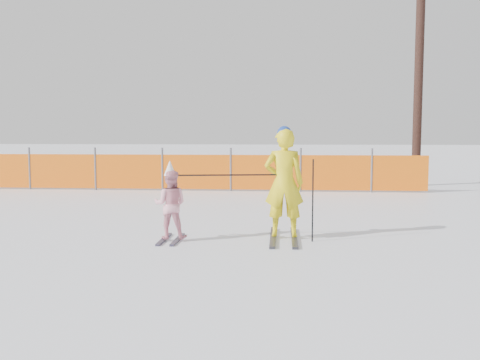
{
  "coord_description": "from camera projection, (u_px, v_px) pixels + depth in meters",
  "views": [
    {
      "loc": [
        0.62,
        -7.48,
        1.74
      ],
      "look_at": [
        0.0,
        0.5,
        1.0
      ],
      "focal_mm": 40.0,
      "sensor_mm": 36.0,
      "label": 1
    }
  ],
  "objects": [
    {
      "name": "tree_trunks",
      "position": [
        444.0,
        99.0,
        17.07
      ],
      "size": [
        2.78,
        1.39,
        5.92
      ],
      "color": "black",
      "rests_on": "ground"
    },
    {
      "name": "ski_poles",
      "position": [
        266.0,
        187.0,
        8.42
      ],
      "size": [
        2.13,
        0.26,
        1.3
      ],
      "color": "black",
      "rests_on": "ground"
    },
    {
      "name": "child",
      "position": [
        170.0,
        204.0,
        8.46
      ],
      "size": [
        0.54,
        0.93,
        1.28
      ],
      "color": "black",
      "rests_on": "ground"
    },
    {
      "name": "ground",
      "position": [
        237.0,
        253.0,
        7.63
      ],
      "size": [
        120.0,
        120.0,
        0.0
      ],
      "primitive_type": "plane",
      "color": "white",
      "rests_on": "ground"
    },
    {
      "name": "safety_fence",
      "position": [
        119.0,
        171.0,
        15.64
      ],
      "size": [
        17.6,
        0.06,
        1.25
      ],
      "color": "#595960",
      "rests_on": "ground"
    },
    {
      "name": "adult",
      "position": [
        284.0,
        183.0,
        8.56
      ],
      "size": [
        0.64,
        1.62,
        1.82
      ],
      "color": "black",
      "rests_on": "ground"
    }
  ]
}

